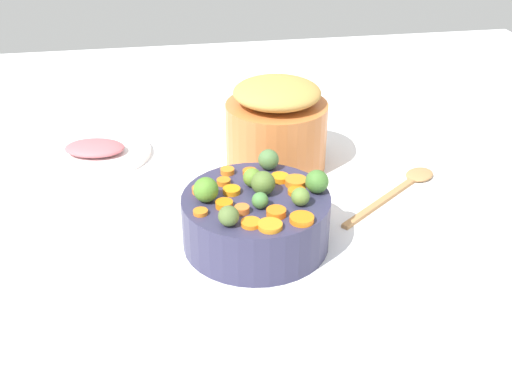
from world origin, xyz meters
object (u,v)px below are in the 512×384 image
Objects in this scene: serving_bowl_carrots at (256,220)px; metal_pot at (276,135)px; ham_plate at (100,154)px; wooden_spoon at (405,184)px.

serving_bowl_carrots is 0.31m from metal_pot.
ham_plate is (0.40, 0.29, -0.04)m from serving_bowl_carrots.
serving_bowl_carrots is at bearing -143.96° from ham_plate.
metal_pot is 0.40m from ham_plate.
ham_plate is at bearing 36.04° from serving_bowl_carrots.
metal_pot is 0.29m from wooden_spoon.
serving_bowl_carrots is at bearing 162.19° from metal_pot.
metal_pot is at bearing -17.81° from serving_bowl_carrots.
wooden_spoon is 1.16× the size of ham_plate.
ham_plate is (0.25, 0.63, 0.00)m from wooden_spoon.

